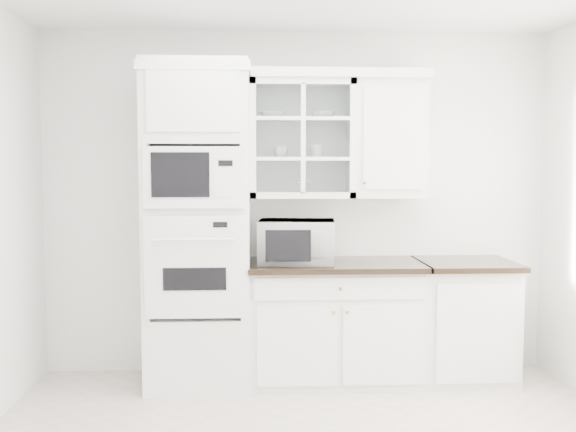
{
  "coord_description": "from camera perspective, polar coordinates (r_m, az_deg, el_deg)",
  "views": [
    {
      "loc": [
        -0.3,
        -3.37,
        1.64
      ],
      "look_at": [
        -0.1,
        1.05,
        1.3
      ],
      "focal_mm": 40.0,
      "sensor_mm": 36.0,
      "label": 1
    }
  ],
  "objects": [
    {
      "name": "countertop_microwave",
      "position": [
        4.8,
        0.77,
        -2.27
      ],
      "size": [
        0.6,
        0.52,
        0.32
      ],
      "primitive_type": "imported",
      "rotation": [
        0.0,
        0.0,
        3.04
      ],
      "color": "white",
      "rests_on": "base_cabinet_run"
    },
    {
      "name": "oven_column",
      "position": [
        4.82,
        -7.94,
        -0.88
      ],
      "size": [
        0.76,
        0.68,
        2.4
      ],
      "color": "white",
      "rests_on": "ground"
    },
    {
      "name": "base_cabinet_run",
      "position": [
        4.99,
        4.21,
        -9.26
      ],
      "size": [
        1.32,
        0.67,
        0.92
      ],
      "color": "white",
      "rests_on": "ground"
    },
    {
      "name": "room_shell",
      "position": [
        3.81,
        1.94,
        6.48
      ],
      "size": [
        4.0,
        3.5,
        2.7
      ],
      "color": "white",
      "rests_on": "ground"
    },
    {
      "name": "extra_base_cabinet",
      "position": [
        5.2,
        15.34,
        -8.83
      ],
      "size": [
        0.72,
        0.67,
        0.92
      ],
      "color": "white",
      "rests_on": "ground"
    },
    {
      "name": "cup_a",
      "position": [
        4.96,
        -0.65,
        5.72
      ],
      "size": [
        0.14,
        0.14,
        0.09
      ],
      "primitive_type": "imported",
      "rotation": [
        0.0,
        0.0,
        -0.27
      ],
      "color": "white",
      "rests_on": "upper_cabinet_glass"
    },
    {
      "name": "upper_cabinet_solid",
      "position": [
        5.06,
        8.93,
        6.73
      ],
      "size": [
        0.55,
        0.33,
        0.9
      ],
      "primitive_type": "cube",
      "color": "white",
      "rests_on": "room_shell"
    },
    {
      "name": "bowl_b",
      "position": [
        5.0,
        3.1,
        8.95
      ],
      "size": [
        0.21,
        0.21,
        0.05
      ],
      "primitive_type": "imported",
      "rotation": [
        0.0,
        0.0,
        0.23
      ],
      "color": "white",
      "rests_on": "upper_cabinet_glass"
    },
    {
      "name": "bowl_a",
      "position": [
        4.95,
        -1.38,
        8.97
      ],
      "size": [
        0.21,
        0.21,
        0.05
      ],
      "primitive_type": "imported",
      "rotation": [
        0.0,
        0.0,
        0.08
      ],
      "color": "white",
      "rests_on": "upper_cabinet_glass"
    },
    {
      "name": "upper_cabinet_glass",
      "position": [
        4.97,
        1.23,
        6.83
      ],
      "size": [
        0.8,
        0.33,
        0.9
      ],
      "color": "white",
      "rests_on": "room_shell"
    },
    {
      "name": "crown_molding",
      "position": [
        4.98,
        0.02,
        12.43
      ],
      "size": [
        2.14,
        0.38,
        0.07
      ],
      "primitive_type": "cube",
      "color": "white",
      "rests_on": "room_shell"
    },
    {
      "name": "cup_b",
      "position": [
        4.96,
        2.57,
        5.78
      ],
      "size": [
        0.12,
        0.12,
        0.1
      ],
      "primitive_type": "imported",
      "rotation": [
        0.0,
        0.0,
        0.17
      ],
      "color": "white",
      "rests_on": "upper_cabinet_glass"
    }
  ]
}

